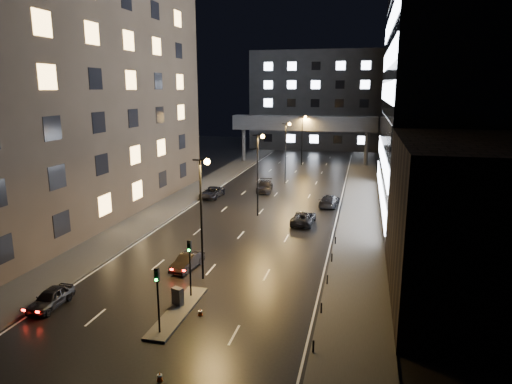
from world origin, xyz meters
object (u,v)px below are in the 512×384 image
(car_away_c, at_px, (212,193))
(car_toward_a, at_px, (304,218))
(car_away_a, at_px, (51,298))
(car_toward_b, at_px, (329,201))
(car_away_d, at_px, (265,186))
(utility_cabinet, at_px, (178,296))
(car_away_b, at_px, (187,262))

(car_away_c, distance_m, car_toward_a, 17.84)
(car_away_a, bearing_deg, car_toward_b, 62.27)
(car_toward_b, bearing_deg, car_away_d, -27.80)
(car_toward_b, xyz_separation_m, utility_cabinet, (-8.46, -31.81, -0.01))
(car_away_d, relative_size, utility_cabinet, 4.41)
(car_away_b, relative_size, utility_cabinet, 3.23)
(car_away_a, xyz_separation_m, car_away_b, (6.91, 9.04, -0.02))
(car_away_c, relative_size, car_away_d, 0.98)
(car_away_c, relative_size, car_toward_a, 1.02)
(car_toward_b, bearing_deg, utility_cabinet, 80.87)
(utility_cabinet, bearing_deg, car_away_c, 125.01)
(car_away_c, bearing_deg, car_toward_b, -2.23)
(car_toward_a, xyz_separation_m, utility_cabinet, (-6.15, -22.84, 0.04))
(car_away_b, relative_size, car_toward_a, 0.77)
(car_away_a, xyz_separation_m, car_toward_a, (15.05, 25.10, 0.05))
(car_toward_a, height_order, car_toward_b, car_toward_b)
(car_away_d, distance_m, car_toward_b, 12.55)
(car_toward_b, bearing_deg, car_away_c, 2.16)
(car_toward_a, bearing_deg, utility_cabinet, 77.21)
(car_away_a, bearing_deg, utility_cabinet, 13.55)
(car_away_c, bearing_deg, utility_cabinet, -73.98)
(car_toward_a, distance_m, car_toward_b, 9.27)
(car_away_d, bearing_deg, car_away_a, -106.70)
(car_away_a, height_order, car_toward_b, car_toward_b)
(car_away_a, xyz_separation_m, car_away_d, (6.90, 41.02, 0.12))
(car_toward_b, bearing_deg, car_away_a, 68.78)
(car_away_c, distance_m, car_away_d, 8.82)
(car_away_b, xyz_separation_m, car_toward_a, (8.13, 16.06, 0.07))
(car_away_b, distance_m, car_away_d, 31.98)
(car_away_b, xyz_separation_m, utility_cabinet, (1.98, -6.78, 0.11))
(utility_cabinet, bearing_deg, car_away_d, 113.32)
(car_away_a, bearing_deg, car_away_d, 79.72)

